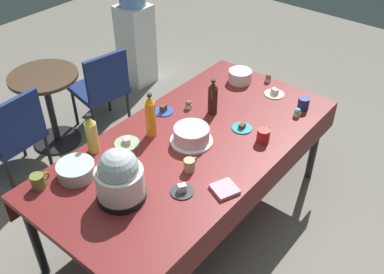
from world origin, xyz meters
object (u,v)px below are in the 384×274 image
object	(u,v)px
dessert_plate_cobalt	(163,110)
round_cafe_table	(48,97)
cupcake_rose	(133,164)
maroon_chair_right	(102,86)
cupcake_cocoa	(268,78)
soda_bottle_cola	(213,98)
water_cooler	(135,33)
cupcake_mint	(297,112)
dessert_plate_charcoal	(182,190)
slow_cooker	(119,177)
ceramic_snack_bowl	(240,76)
coffee_mug_olive	(38,181)
coffee_mug_navy	(304,103)
frosted_layer_cake	(191,135)
dessert_plate_cream	(274,93)
glass_salad_bowl	(76,170)
cupcake_vanilla	(189,105)
dessert_plate_teal	(242,128)
coffee_mug_red	(264,135)
coffee_mug_tan	(190,165)
maroon_chair_left	(13,133)
dessert_plate_sage	(127,142)
potluck_table	(192,150)
soda_bottle_ginger_ale	(92,134)

from	to	relation	value
dessert_plate_cobalt	round_cafe_table	size ratio (longest dim) A/B	0.20
cupcake_rose	maroon_chair_right	xyz separation A→B (m)	(0.81, 1.26, -0.29)
cupcake_cocoa	soda_bottle_cola	xyz separation A→B (m)	(-0.66, 0.08, 0.10)
water_cooler	cupcake_mint	bearing A→B (deg)	-103.24
dessert_plate_charcoal	slow_cooker	bearing A→B (deg)	136.43
ceramic_snack_bowl	coffee_mug_olive	size ratio (longest dim) A/B	1.53
coffee_mug_navy	frosted_layer_cake	bearing A→B (deg)	154.73
frosted_layer_cake	dessert_plate_charcoal	world-z (taller)	frosted_layer_cake
dessert_plate_cream	cupcake_rose	bearing A→B (deg)	169.64
glass_salad_bowl	cupcake_rose	bearing A→B (deg)	-38.37
cupcake_mint	cupcake_vanilla	size ratio (longest dim) A/B	1.00
glass_salad_bowl	dessert_plate_teal	world-z (taller)	glass_salad_bowl
coffee_mug_red	water_cooler	size ratio (longest dim) A/B	0.10
dessert_plate_cream	coffee_mug_tan	distance (m)	1.11
coffee_mug_tan	dessert_plate_cream	bearing A→B (deg)	2.47
maroon_chair_left	water_cooler	distance (m)	1.85
coffee_mug_red	round_cafe_table	xyz separation A→B (m)	(-0.37, 1.97, -0.30)
coffee_mug_navy	maroon_chair_right	world-z (taller)	maroon_chair_right
dessert_plate_cream	dessert_plate_sage	distance (m)	1.26
dessert_plate_cobalt	cupcake_cocoa	world-z (taller)	cupcake_cocoa
glass_salad_bowl	dessert_plate_teal	size ratio (longest dim) A/B	1.63
cupcake_vanilla	dessert_plate_cobalt	bearing A→B (deg)	143.31
dessert_plate_cobalt	dessert_plate_sage	world-z (taller)	dessert_plate_cobalt
dessert_plate_cobalt	cupcake_rose	bearing A→B (deg)	-154.84
potluck_table	dessert_plate_cobalt	xyz separation A→B (m)	(0.16, 0.40, 0.08)
potluck_table	coffee_mug_tan	world-z (taller)	coffee_mug_tan
potluck_table	soda_bottle_cola	bearing A→B (deg)	16.53
dessert_plate_cobalt	maroon_chair_left	world-z (taller)	maroon_chair_left
dessert_plate_teal	cupcake_vanilla	bearing A→B (deg)	94.82
maroon_chair_right	maroon_chair_left	bearing A→B (deg)	-179.93
potluck_table	coffee_mug_navy	size ratio (longest dim) A/B	17.61
frosted_layer_cake	dessert_plate_cream	distance (m)	0.89
dessert_plate_cream	cupcake_vanilla	size ratio (longest dim) A/B	2.31
cupcake_rose	cupcake_cocoa	distance (m)	1.46
dessert_plate_cream	dessert_plate_charcoal	distance (m)	1.30
frosted_layer_cake	cupcake_vanilla	size ratio (longest dim) A/B	4.35
dessert_plate_sage	coffee_mug_red	size ratio (longest dim) A/B	1.33
coffee_mug_olive	coffee_mug_tan	xyz separation A→B (m)	(0.69, -0.60, -0.01)
glass_salad_bowl	maroon_chair_right	world-z (taller)	maroon_chair_right
dessert_plate_cream	soda_bottle_ginger_ale	bearing A→B (deg)	157.47
cupcake_cocoa	coffee_mug_navy	distance (m)	0.46
coffee_mug_tan	cupcake_mint	bearing A→B (deg)	-13.71
soda_bottle_cola	potluck_table	bearing A→B (deg)	-163.47
frosted_layer_cake	slow_cooker	bearing A→B (deg)	-178.11
slow_cooker	round_cafe_table	xyz separation A→B (m)	(0.61, 1.62, -0.41)
soda_bottle_cola	dessert_plate_charcoal	bearing A→B (deg)	-154.94
glass_salad_bowl	dessert_plate_cobalt	distance (m)	0.86
dessert_plate_cobalt	cupcake_cocoa	xyz separation A→B (m)	(0.87, -0.37, 0.02)
slow_cooker	dessert_plate_sage	size ratio (longest dim) A/B	2.00
frosted_layer_cake	dessert_plate_sage	xyz separation A→B (m)	(-0.29, 0.32, -0.04)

